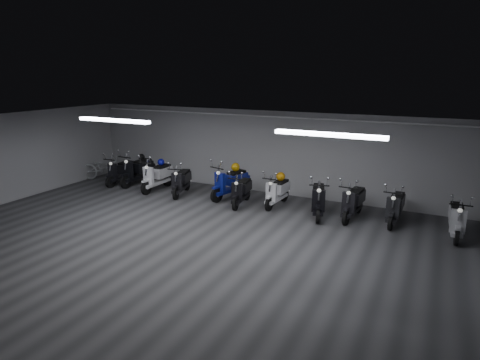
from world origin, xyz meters
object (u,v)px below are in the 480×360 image
at_px(scooter_9, 396,202).
at_px(scooter_10, 457,213).
at_px(bicycle, 104,165).
at_px(helmet_1, 161,162).
at_px(helmet_3, 142,157).
at_px(scooter_6, 277,187).
at_px(helmet_2, 281,177).
at_px(scooter_4, 230,178).
at_px(scooter_5, 241,186).
at_px(scooter_7, 319,194).
at_px(scooter_8, 354,197).
at_px(helmet_0, 235,167).
at_px(scooter_1, 137,166).
at_px(scooter_3, 181,177).
at_px(scooter_0, 121,167).

relative_size(scooter_9, scooter_10, 1.00).
distance_m(bicycle, scooter_10, 12.05).
distance_m(helmet_1, helmet_3, 1.16).
relative_size(scooter_6, helmet_2, 5.82).
distance_m(scooter_4, scooter_5, 0.82).
distance_m(scooter_10, helmet_1, 9.32).
bearing_deg(scooter_9, scooter_7, -167.94).
height_order(scooter_5, scooter_8, scooter_8).
distance_m(scooter_8, helmet_0, 3.98).
height_order(scooter_7, scooter_10, scooter_7).
bearing_deg(helmet_2, scooter_5, -148.82).
bearing_deg(bicycle, scooter_1, -107.08).
xyz_separation_m(scooter_6, helmet_3, (-5.52, 0.35, 0.38)).
bearing_deg(scooter_7, scooter_10, -15.70).
distance_m(helmet_2, helmet_3, 5.54).
xyz_separation_m(scooter_1, scooter_5, (4.50, -0.49, -0.10)).
height_order(scooter_3, scooter_10, same).
bearing_deg(bicycle, helmet_2, -106.90).
bearing_deg(scooter_1, scooter_5, -3.97).
relative_size(bicycle, helmet_0, 6.25).
bearing_deg(scooter_1, bicycle, -176.52).
bearing_deg(scooter_3, scooter_0, 161.71).
height_order(scooter_1, helmet_2, scooter_1).
xyz_separation_m(scooter_6, scooter_7, (1.39, -0.33, 0.06)).
bearing_deg(scooter_7, scooter_0, 162.90).
bearing_deg(scooter_4, scooter_10, 12.40).
xyz_separation_m(scooter_4, scooter_10, (6.59, -0.40, -0.07)).
relative_size(scooter_0, scooter_6, 1.05).
xyz_separation_m(scooter_8, scooter_9, (1.10, 0.12, -0.02)).
xyz_separation_m(scooter_3, scooter_5, (2.30, -0.09, -0.02)).
bearing_deg(scooter_6, helmet_0, 172.86).
relative_size(scooter_0, scooter_8, 0.98).
bearing_deg(scooter_1, scooter_6, 1.38).
distance_m(scooter_3, scooter_9, 6.77).
height_order(scooter_3, scooter_7, scooter_7).
distance_m(scooter_6, scooter_8, 2.34).
distance_m(scooter_4, scooter_8, 4.02).
relative_size(scooter_7, helmet_0, 6.26).
height_order(helmet_0, helmet_2, helmet_0).
distance_m(scooter_6, helmet_1, 4.41).
height_order(scooter_8, scooter_9, scooter_8).
distance_m(scooter_7, helmet_0, 3.08).
height_order(bicycle, helmet_0, bicycle).
distance_m(scooter_5, scooter_9, 4.48).
relative_size(bicycle, scooter_10, 1.06).
bearing_deg(scooter_6, helmet_3, -179.12).
relative_size(scooter_7, bicycle, 1.00).
relative_size(scooter_1, scooter_3, 1.12).
bearing_deg(scooter_7, helmet_3, 158.64).
relative_size(scooter_1, scooter_7, 1.05).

